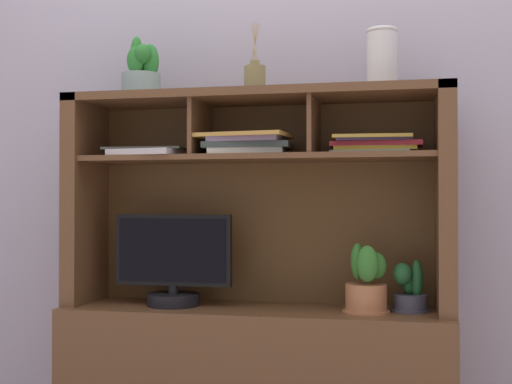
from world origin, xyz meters
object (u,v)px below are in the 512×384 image
object	(u,v)px
media_console	(256,345)
magazine_stack_right	(147,152)
tv_monitor	(173,265)
potted_succulent	(142,74)
ceramic_vase	(382,59)
potted_fern	(410,290)
magazine_stack_centre	(247,144)
diffuser_bottle	(255,78)
magazine_stack_left	(374,145)
potted_orchid	(366,285)

from	to	relation	value
media_console	magazine_stack_right	size ratio (longest dim) A/B	4.60
tv_monitor	potted_succulent	xyz separation A→B (m)	(-0.15, 0.06, 0.72)
ceramic_vase	tv_monitor	bearing A→B (deg)	-175.80
potted_fern	magazine_stack_centre	distance (m)	0.77
tv_monitor	potted_succulent	world-z (taller)	potted_succulent
media_console	potted_succulent	xyz separation A→B (m)	(-0.45, 0.02, 1.01)
magazine_stack_centre	diffuser_bottle	xyz separation A→B (m)	(0.03, 0.02, 0.24)
tv_monitor	potted_succulent	size ratio (longest dim) A/B	1.87
tv_monitor	magazine_stack_left	size ratio (longest dim) A/B	1.38
potted_fern	magazine_stack_centre	bearing A→B (deg)	-174.86
magazine_stack_left	magazine_stack_right	xyz separation A→B (m)	(-0.82, -0.05, -0.02)
potted_fern	tv_monitor	bearing A→B (deg)	-176.67
magazine_stack_left	magazine_stack_centre	distance (m)	0.45
potted_fern	magazine_stack_left	bearing A→B (deg)	-174.88
media_console	magazine_stack_left	bearing A→B (deg)	-0.21
magazine_stack_centre	diffuser_bottle	bearing A→B (deg)	30.94
potted_fern	diffuser_bottle	size ratio (longest dim) A/B	0.72
potted_fern	diffuser_bottle	bearing A→B (deg)	-176.22
potted_fern	magazine_stack_right	xyz separation A→B (m)	(-0.95, -0.06, 0.49)
potted_orchid	potted_fern	distance (m)	0.16
diffuser_bottle	ceramic_vase	xyz separation A→B (m)	(0.45, 0.04, 0.06)
tv_monitor	magazine_stack_left	world-z (taller)	magazine_stack_left
tv_monitor	potted_fern	xyz separation A→B (m)	(0.85, 0.05, -0.08)
potted_fern	magazine_stack_centre	size ratio (longest dim) A/B	0.52
potted_succulent	media_console	bearing A→B (deg)	-2.41
ceramic_vase	potted_fern	bearing A→B (deg)	-3.64
potted_orchid	diffuser_bottle	xyz separation A→B (m)	(-0.40, 0.02, 0.74)
media_console	magazine_stack_centre	size ratio (longest dim) A/B	4.02
magazine_stack_centre	media_console	bearing A→B (deg)	58.69
magazine_stack_centre	magazine_stack_right	distance (m)	0.38
tv_monitor	magazine_stack_right	world-z (taller)	magazine_stack_right
tv_monitor	ceramic_vase	bearing A→B (deg)	4.20
diffuser_bottle	ceramic_vase	world-z (taller)	diffuser_bottle
magazine_stack_centre	potted_fern	bearing A→B (deg)	5.14
diffuser_bottle	potted_orchid	bearing A→B (deg)	-3.06
tv_monitor	potted_orchid	size ratio (longest dim) A/B	1.83
potted_fern	magazine_stack_left	size ratio (longest dim) A/B	0.56
potted_orchid	potted_succulent	xyz separation A→B (m)	(-0.85, 0.07, 0.78)
potted_orchid	magazine_stack_right	world-z (taller)	magazine_stack_right
media_console	tv_monitor	world-z (taller)	media_console
magazine_stack_centre	ceramic_vase	distance (m)	0.57
potted_orchid	magazine_stack_left	size ratio (longest dim) A/B	0.75
media_console	diffuser_bottle	xyz separation A→B (m)	(-0.00, -0.03, 0.97)
potted_fern	potted_succulent	bearing A→B (deg)	179.45
magazine_stack_centre	ceramic_vase	bearing A→B (deg)	6.86
potted_orchid	diffuser_bottle	bearing A→B (deg)	176.94
magazine_stack_left	potted_succulent	size ratio (longest dim) A/B	1.35
magazine_stack_left	diffuser_bottle	size ratio (longest dim) A/B	1.27
potted_succulent	ceramic_vase	size ratio (longest dim) A/B	1.08
potted_orchid	potted_fern	size ratio (longest dim) A/B	1.33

